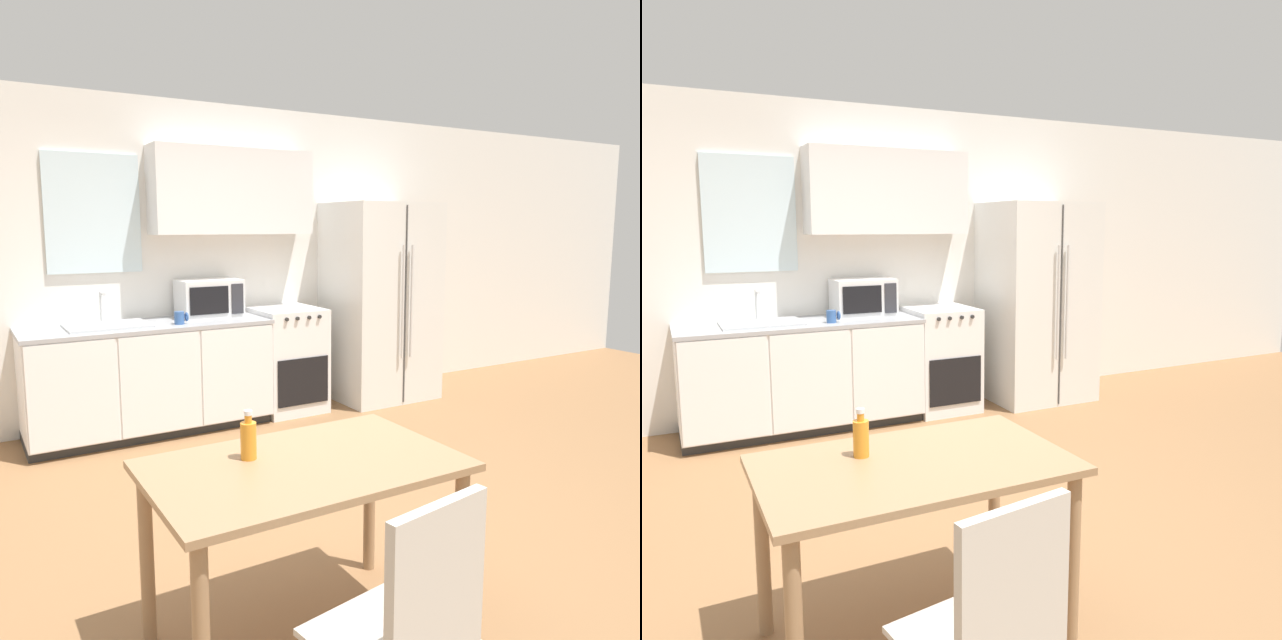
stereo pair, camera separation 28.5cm
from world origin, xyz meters
TOP-DOWN VIEW (x-y plane):
  - ground_plane at (0.00, 0.00)m, footprint 12.00×12.00m
  - wall_back at (0.06, 2.38)m, footprint 12.00×0.38m
  - kitchen_counter at (-0.35, 2.05)m, footprint 1.92×0.68m
  - oven_range at (0.89, 2.06)m, footprint 0.57×0.66m
  - refrigerator at (1.88, 1.99)m, footprint 0.95×0.82m
  - kitchen_sink at (-0.66, 2.06)m, footprint 0.61×0.45m
  - microwave at (0.22, 2.18)m, footprint 0.52×0.35m
  - coffee_mug at (-0.13, 1.89)m, footprint 0.11×0.08m
  - dining_table at (-0.54, -0.84)m, footprint 1.19×0.74m
  - dining_chair_near at (-0.61, -1.59)m, footprint 0.46×0.46m
  - drink_bottle at (-0.71, -0.71)m, footprint 0.06×0.06m

SIDE VIEW (x-z plane):
  - ground_plane at x=0.00m, z-range 0.00..0.00m
  - kitchen_counter at x=-0.35m, z-range 0.00..0.89m
  - oven_range at x=0.89m, z-range 0.00..0.93m
  - dining_chair_near at x=-0.61m, z-range 0.07..1.00m
  - dining_table at x=-0.54m, z-range 0.27..1.02m
  - drink_bottle at x=-0.71m, z-range 0.74..0.93m
  - kitchen_sink at x=-0.66m, z-range 0.78..1.03m
  - refrigerator at x=1.88m, z-range 0.00..1.87m
  - coffee_mug at x=-0.13m, z-range 0.89..0.99m
  - microwave at x=0.22m, z-range 0.89..1.21m
  - wall_back at x=0.06m, z-range 0.09..2.79m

